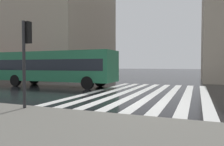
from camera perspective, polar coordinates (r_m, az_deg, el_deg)
name	(u,v)px	position (r m, az deg, el deg)	size (l,w,h in m)	color
ground_plane	(130,103)	(10.52, 4.74, -7.90)	(220.00, 220.00, 0.00)	black
zebra_crossing	(147,93)	(14.35, 9.43, -5.25)	(13.00, 7.50, 0.01)	silver
haussmann_block_mid	(29,27)	(42.39, -21.34, 11.37)	(17.56, 27.56, 18.00)	tan
traffic_signal_post	(26,46)	(9.10, -21.96, 6.82)	(0.44, 0.30, 3.39)	#232326
city_bus	(55,66)	(19.25, -15.06, 1.79)	(2.60, 11.00, 3.00)	#236B47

